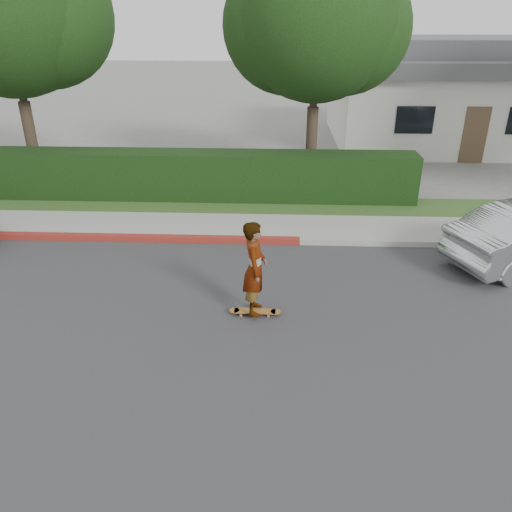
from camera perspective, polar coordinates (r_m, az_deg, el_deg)
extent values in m
plane|color=slate|center=(8.82, -0.65, -9.51)|extent=(120.00, 120.00, 0.00)
cube|color=#2D2D30|center=(8.82, -0.65, -9.49)|extent=(60.00, 8.00, 0.01)
cube|color=#9E9E99|center=(12.36, 0.38, 1.80)|extent=(60.00, 0.20, 0.15)
cube|color=maroon|center=(13.49, -21.38, 2.06)|extent=(12.00, 0.21, 0.15)
cube|color=gray|center=(13.20, 0.52, 3.32)|extent=(60.00, 1.60, 0.12)
cube|color=#2D4C1E|center=(14.69, 0.75, 5.66)|extent=(60.00, 1.60, 0.10)
cube|color=black|center=(15.42, -10.52, 8.95)|extent=(15.00, 1.00, 1.50)
cylinder|color=#33261C|center=(17.97, -24.20, 11.52)|extent=(0.36, 0.36, 2.70)
cylinder|color=#33261C|center=(17.66, -25.43, 17.85)|extent=(0.24, 0.24, 2.25)
sphere|color=black|center=(17.58, -26.78, 24.31)|extent=(5.20, 5.20, 5.20)
sphere|color=black|center=(17.46, -23.27, 23.91)|extent=(4.16, 4.16, 4.16)
cylinder|color=#33261C|center=(16.68, 6.32, 12.30)|extent=(0.36, 0.36, 2.52)
cylinder|color=#33261C|center=(16.35, 6.66, 18.75)|extent=(0.24, 0.24, 2.10)
sphere|color=black|center=(16.23, 7.03, 25.38)|extent=(4.80, 4.80, 4.80)
sphere|color=black|center=(16.60, 3.85, 24.81)|extent=(4.08, 4.08, 4.08)
sphere|color=black|center=(16.62, 10.28, 24.16)|extent=(3.84, 3.84, 3.84)
cube|color=beige|center=(24.66, 21.22, 15.71)|extent=(10.00, 8.00, 3.00)
cube|color=#4C4C51|center=(24.47, 21.93, 19.83)|extent=(10.60, 8.60, 0.60)
cube|color=#4C4C51|center=(24.43, 22.17, 21.22)|extent=(8.40, 6.40, 0.80)
cube|color=black|center=(20.14, 17.69, 14.59)|extent=(1.40, 0.06, 1.00)
cube|color=brown|center=(20.94, 23.71, 12.51)|extent=(0.90, 0.06, 2.10)
cylinder|color=#AF6930|center=(9.41, -1.75, -6.79)|extent=(0.05, 0.03, 0.05)
cylinder|color=#AF6930|center=(9.53, -1.67, -6.31)|extent=(0.05, 0.03, 0.05)
cylinder|color=#AF6930|center=(9.38, 1.43, -6.89)|extent=(0.05, 0.03, 0.05)
cylinder|color=#AF6930|center=(9.51, 1.46, -6.41)|extent=(0.05, 0.03, 0.05)
cube|color=silver|center=(9.45, -1.71, -6.36)|extent=(0.05, 0.16, 0.02)
cube|color=silver|center=(9.43, 1.45, -6.46)|extent=(0.05, 0.16, 0.02)
cube|color=brown|center=(9.42, -0.13, -6.31)|extent=(0.78, 0.20, 0.02)
cylinder|color=brown|center=(9.45, -2.50, -6.23)|extent=(0.19, 0.19, 0.02)
cylinder|color=brown|center=(9.41, 2.24, -6.38)|extent=(0.19, 0.19, 0.02)
imported|color=white|center=(8.98, -0.14, -1.41)|extent=(0.44, 0.66, 1.79)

